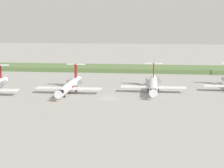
{
  "coord_description": "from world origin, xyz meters",
  "views": [
    {
      "loc": [
        14.13,
        -114.7,
        25.14
      ],
      "look_at": [
        0.0,
        10.2,
        3.0
      ],
      "focal_mm": 58.15,
      "sensor_mm": 36.0,
      "label": 1
    }
  ],
  "objects": [
    {
      "name": "regional_jet_second",
      "position": [
        -14.7,
        8.02,
        2.54
      ],
      "size": [
        22.81,
        31.0,
        9.0
      ],
      "color": "white",
      "rests_on": "ground"
    },
    {
      "name": "ground_plane",
      "position": [
        0.0,
        30.0,
        0.0
      ],
      "size": [
        500.0,
        500.0,
        0.0
      ],
      "primitive_type": "plane",
      "color": "#9E9B96"
    },
    {
      "name": "regional_jet_third",
      "position": [
        14.49,
        13.46,
        2.54
      ],
      "size": [
        22.81,
        31.0,
        9.0
      ],
      "color": "white",
      "rests_on": "ground"
    },
    {
      "name": "grass_berm",
      "position": [
        0.0,
        67.3,
        1.03
      ],
      "size": [
        320.0,
        20.0,
        2.05
      ],
      "primitive_type": "cube",
      "color": "#597542",
      "rests_on": "ground"
    },
    {
      "name": "safety_cone_front_marker",
      "position": [
        -15.8,
        -10.35,
        0.28
      ],
      "size": [
        0.44,
        0.44,
        0.55
      ],
      "primitive_type": "cone",
      "color": "orange",
      "rests_on": "ground"
    }
  ]
}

